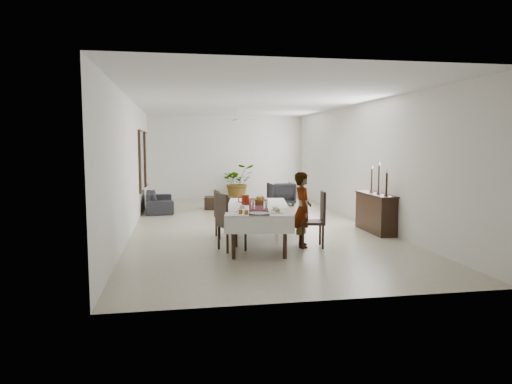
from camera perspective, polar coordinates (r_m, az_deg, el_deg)
name	(u,v)px	position (r m, az deg, el deg)	size (l,w,h in m)	color
floor	(251,224)	(12.07, -0.59, -4.05)	(6.00, 12.00, 0.00)	#B8B092
ceiling	(251,101)	(11.94, -0.60, 11.25)	(6.00, 12.00, 0.02)	white
wall_back	(227,157)	(17.84, -3.70, 4.36)	(6.00, 0.02, 3.20)	white
wall_front	(324,183)	(6.06, 8.54, 1.14)	(6.00, 0.02, 3.20)	white
wall_left	(133,165)	(11.80, -15.16, 3.33)	(0.02, 12.00, 3.20)	white
wall_right	(360,163)	(12.73, 12.88, 3.57)	(0.02, 12.00, 3.20)	white
dining_table_top	(258,208)	(9.56, 0.25, -1.97)	(1.08, 2.59, 0.05)	black
table_leg_fl	(233,239)	(8.42, -2.84, -5.86)	(0.08, 0.08, 0.75)	black
table_leg_fr	(285,239)	(8.44, 3.65, -5.84)	(0.08, 0.08, 0.75)	black
table_leg_bl	(237,217)	(10.84, -2.38, -3.19)	(0.08, 0.08, 0.75)	black
table_leg_br	(277,217)	(10.85, 2.64, -3.18)	(0.08, 0.08, 0.75)	black
tablecloth_top	(258,206)	(9.55, 0.25, -1.78)	(1.27, 2.78, 0.01)	white
tablecloth_drape_left	(228,214)	(9.59, -3.52, -2.71)	(0.01, 2.78, 0.32)	white
tablecloth_drape_right	(288,213)	(9.61, 4.02, -2.69)	(0.01, 2.78, 0.32)	white
tablecloth_drape_near	(259,225)	(8.21, 0.43, -4.17)	(1.27, 0.01, 0.32)	white
tablecloth_drape_far	(257,205)	(10.95, 0.12, -1.61)	(1.27, 0.01, 0.32)	white
table_runner	(258,206)	(9.55, 0.25, -1.73)	(0.38, 2.69, 0.00)	#57191C
red_pitcher	(245,200)	(9.70, -1.35, -0.98)	(0.16, 0.16, 0.22)	maroon
pitcher_handle	(241,200)	(9.70, -1.90, -0.99)	(0.13, 0.13, 0.02)	maroon
wine_glass_near	(265,206)	(8.85, 1.18, -1.76)	(0.08, 0.08, 0.18)	white
wine_glass_mid	(253,205)	(8.95, -0.36, -1.67)	(0.08, 0.08, 0.18)	white
teacup_right	(275,209)	(8.92, 2.41, -2.09)	(0.10, 0.10, 0.06)	silver
saucer_right	(275,210)	(8.92, 2.41, -2.25)	(0.16, 0.16, 0.01)	white
teacup_left	(242,207)	(9.17, -1.72, -1.86)	(0.10, 0.10, 0.06)	silver
saucer_left	(242,208)	(9.18, -1.72, -2.02)	(0.16, 0.16, 0.01)	silver
plate_near_right	(278,212)	(8.61, 2.75, -2.55)	(0.26, 0.26, 0.02)	silver
bread_near_right	(278,211)	(8.60, 2.75, -2.36)	(0.10, 0.10, 0.10)	tan
plate_near_left	(242,211)	(8.75, -1.77, -2.41)	(0.26, 0.26, 0.02)	white
plate_far_left	(242,202)	(10.14, -1.76, -1.25)	(0.26, 0.26, 0.02)	white
serving_tray	(259,214)	(8.43, 0.40, -2.71)	(0.39, 0.39, 0.02)	#3C3C41
jam_jar_a	(246,212)	(8.39, -1.22, -2.54)	(0.07, 0.07, 0.08)	#945515
jam_jar_b	(241,212)	(8.46, -1.95, -2.48)	(0.07, 0.07, 0.08)	brown
fruit_basket	(260,202)	(9.81, 0.54, -1.22)	(0.32, 0.32, 0.11)	brown
fruit_red	(262,198)	(9.83, 0.73, -0.73)	(0.10, 0.10, 0.10)	maroon
fruit_green	(258,198)	(9.84, 0.29, -0.73)	(0.09, 0.09, 0.09)	#5E8C2A
fruit_yellow	(260,198)	(9.75, 0.55, -0.79)	(0.09, 0.09, 0.09)	gold
chair_right_near_seat	(312,222)	(9.44, 7.00, -3.78)	(0.49, 0.49, 0.06)	black
chair_right_near_leg_fl	(323,237)	(9.32, 8.36, -5.61)	(0.05, 0.05, 0.48)	black
chair_right_near_leg_fr	(320,233)	(9.71, 8.01, -5.14)	(0.05, 0.05, 0.48)	black
chair_right_near_leg_bl	(303,237)	(9.27, 5.90, -5.64)	(0.05, 0.05, 0.48)	black
chair_right_near_leg_br	(301,233)	(9.66, 5.66, -5.17)	(0.05, 0.05, 0.48)	black
chair_right_near_back	(323,206)	(9.42, 8.37, -1.77)	(0.49, 0.04, 0.62)	black
chair_right_far_seat	(293,217)	(10.56, 4.65, -3.12)	(0.42, 0.42, 0.05)	black
chair_right_far_leg_fl	(301,228)	(10.46, 5.67, -4.50)	(0.04, 0.04, 0.41)	black
chair_right_far_leg_fr	(299,225)	(10.79, 5.44, -4.17)	(0.04, 0.04, 0.41)	black
chair_right_far_leg_bl	(286,228)	(10.42, 3.80, -4.53)	(0.04, 0.04, 0.41)	black
chair_right_far_leg_br	(285,225)	(10.75, 3.63, -4.19)	(0.04, 0.04, 0.41)	black
chair_right_far_back	(301,205)	(10.54, 5.69, -1.58)	(0.42, 0.04, 0.53)	black
chair_left_near_seat	(232,225)	(9.09, -3.03, -4.15)	(0.49, 0.49, 0.06)	black
chair_left_near_leg_fl	(219,238)	(9.23, -4.68, -5.70)	(0.05, 0.05, 0.48)	black
chair_left_near_leg_fr	(227,241)	(8.88, -3.59, -6.16)	(0.05, 0.05, 0.48)	black
chair_left_near_leg_bl	(236,236)	(9.40, -2.48, -5.47)	(0.05, 0.05, 0.48)	black
chair_left_near_leg_br	(245,239)	(9.06, -1.32, -5.91)	(0.05, 0.05, 0.48)	black
chair_left_near_back	(222,209)	(8.94, -4.30, -2.18)	(0.49, 0.04, 0.62)	black
chair_left_far_seat	(226,217)	(10.37, -3.80, -3.08)	(0.45, 0.45, 0.05)	black
chair_left_far_leg_fl	(216,226)	(10.55, -5.01, -4.31)	(0.05, 0.05, 0.45)	black
chair_left_far_leg_fr	(220,229)	(10.19, -4.57, -4.67)	(0.05, 0.05, 0.45)	black
chair_left_far_leg_bl	(232,226)	(10.63, -3.05, -4.22)	(0.05, 0.05, 0.45)	black
chair_left_far_leg_br	(236,228)	(10.28, -2.55, -4.57)	(0.05, 0.05, 0.45)	black
chair_left_far_back	(217,203)	(10.28, -4.93, -1.43)	(0.45, 0.04, 0.58)	black
woman	(303,210)	(9.40, 5.85, -2.20)	(0.56, 0.37, 1.54)	gray
sideboard_body	(375,213)	(11.35, 14.70, -2.60)	(0.40, 1.50, 0.90)	black
sideboard_top	(376,194)	(11.29, 14.76, -0.27)	(0.44, 1.56, 0.03)	black
candlestick_near_base	(386,195)	(10.79, 15.97, -0.42)	(0.10, 0.10, 0.03)	black
candlestick_near_shaft	(387,184)	(10.77, 16.01, 0.98)	(0.05, 0.05, 0.50)	black
candlestick_near_candle	(387,171)	(10.75, 16.06, 2.51)	(0.04, 0.04, 0.08)	beige
candlestick_mid_base	(379,194)	(11.15, 15.08, -0.20)	(0.10, 0.10, 0.03)	black
candlestick_mid_shaft	(379,179)	(11.12, 15.13, 1.54)	(0.05, 0.05, 0.65)	black
candlestick_mid_candle	(379,164)	(11.10, 15.18, 3.42)	(0.04, 0.04, 0.08)	#ECE8CD
candlestick_far_base	(372,192)	(11.51, 14.25, 0.01)	(0.10, 0.10, 0.03)	black
candlestick_far_shaft	(372,180)	(11.49, 14.29, 1.45)	(0.05, 0.05, 0.55)	black
candlestick_far_candle	(372,167)	(11.47, 14.33, 3.02)	(0.04, 0.04, 0.08)	silver
sofa	(159,201)	(14.75, -11.97, -1.15)	(2.09, 0.82, 0.61)	#28262B
armchair	(281,194)	(15.81, 3.16, -0.22)	(0.84, 0.87, 0.79)	#2A272C
coffee_table	(219,203)	(14.92, -4.68, -1.36)	(0.91, 0.60, 0.40)	black
potted_plant	(238,182)	(17.33, -2.26, 1.27)	(1.22, 1.06, 1.36)	#2D5B24
mirror_frame_near	(141,161)	(13.98, -14.17, 3.74)	(0.06, 1.05, 1.85)	black
mirror_glass_near	(142,161)	(13.98, -14.02, 3.74)	(0.01, 0.90, 1.70)	white
mirror_frame_far	(146,159)	(16.08, -13.61, 4.02)	(0.06, 1.05, 1.85)	black
mirror_glass_far	(147,159)	(16.07, -13.48, 4.03)	(0.01, 0.90, 1.70)	silver
fan_rod	(236,113)	(14.89, -2.48, 9.82)	(0.04, 0.04, 0.20)	white
fan_hub	(236,119)	(14.88, -2.48, 9.05)	(0.16, 0.16, 0.08)	white
fan_blade_n	(235,120)	(15.22, -2.65, 8.98)	(0.10, 0.55, 0.01)	silver
fan_blade_s	(238,119)	(14.53, -2.30, 9.12)	(0.10, 0.55, 0.01)	silver
fan_blade_e	(247,120)	(14.93, -1.13, 9.04)	(0.55, 0.10, 0.01)	silver
fan_blade_w	(225,119)	(14.84, -3.83, 9.05)	(0.55, 0.10, 0.01)	silver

